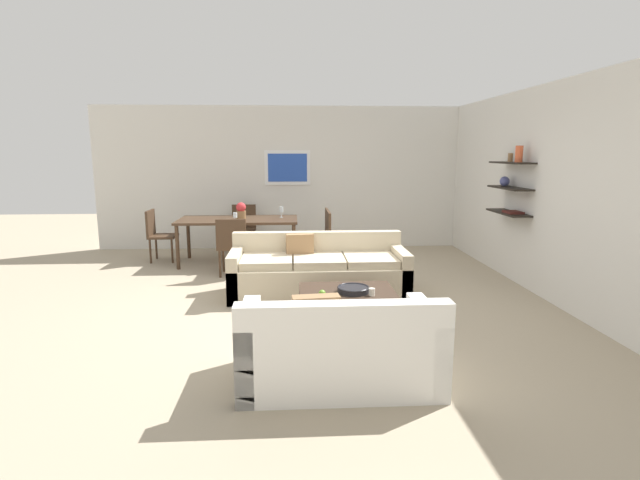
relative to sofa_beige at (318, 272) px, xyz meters
The scene contains 19 objects.
ground_plane 0.47m from the sofa_beige, 112.02° to the right, with size 18.00×18.00×0.00m, color tan.
back_wall_unit 3.37m from the sofa_beige, 87.18° to the left, with size 8.40×0.09×2.70m.
right_wall_shelf_unit 3.09m from the sofa_beige, ahead, with size 0.34×8.20×2.70m.
sofa_beige is the anchor object (origin of this frame).
loveseat_white 2.47m from the sofa_beige, 89.32° to the right, with size 1.59×0.90×0.78m.
coffee_table 1.29m from the sofa_beige, 78.93° to the right, with size 1.03×0.96×0.38m.
decorative_bowl 1.26m from the sofa_beige, 75.87° to the right, with size 0.34×0.34×0.06m.
candle_jar 1.44m from the sofa_beige, 70.29° to the right, with size 0.06×0.06×0.08m, color silver.
apple_on_coffee_table 1.36m from the sofa_beige, 91.47° to the right, with size 0.07×0.07×0.07m, color #669E2D.
dining_table 2.30m from the sofa_beige, 123.05° to the left, with size 1.97×0.95×0.75m.
dining_chair_right_far 2.13m from the sofa_beige, 85.80° to the left, with size 0.44×0.44×0.88m.
dining_chair_right_near 1.70m from the sofa_beige, 84.74° to the left, with size 0.44×0.44×0.88m.
dining_chair_head 3.05m from the sofa_beige, 113.96° to the left, with size 0.44×0.44×0.88m.
dining_chair_foot 1.61m from the sofa_beige, 140.54° to the left, with size 0.44×0.44×0.88m.
dining_chair_left_far 3.38m from the sofa_beige, 141.19° to the left, with size 0.44×0.44×0.88m.
wine_glass_right_far 2.16m from the sofa_beige, 104.42° to the left, with size 0.07×0.07×0.19m.
wine_glass_foot 2.01m from the sofa_beige, 129.78° to the left, with size 0.07×0.07×0.16m.
wine_glass_head 2.68m from the sofa_beige, 118.11° to the left, with size 0.08×0.08×0.16m.
centerpiece_vase 2.27m from the sofa_beige, 122.50° to the left, with size 0.16×0.16×0.28m.
Camera 1 is at (-0.20, -5.77, 1.85)m, focal length 26.97 mm.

